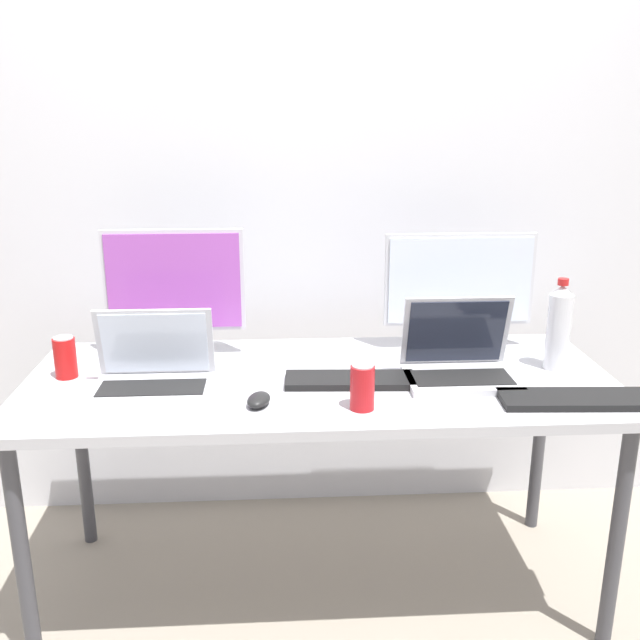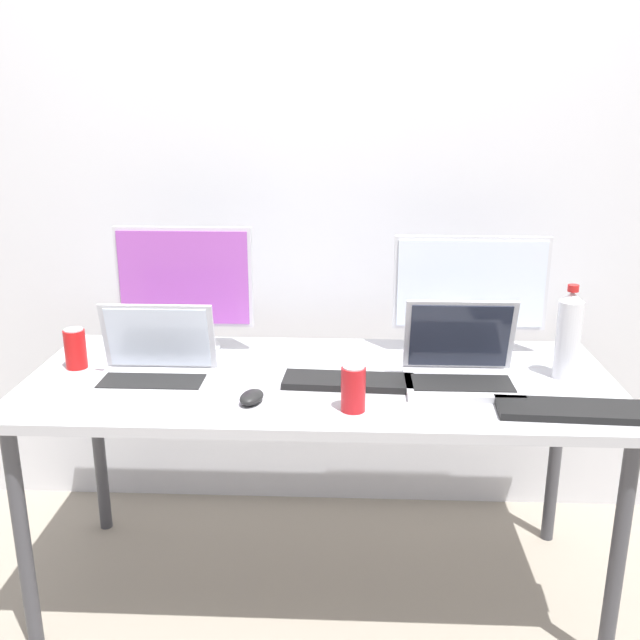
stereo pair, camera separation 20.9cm
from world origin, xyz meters
name	(u,v)px [view 1 (the left image)]	position (x,y,z in m)	size (l,w,h in m)	color
ground_plane	(320,585)	(0.00, 0.00, 0.00)	(16.00, 16.00, 0.00)	gray
wall_back	(310,170)	(0.00, 0.59, 1.30)	(7.00, 0.08, 2.60)	silver
work_desk	(320,396)	(0.00, 0.00, 0.68)	(1.76, 0.74, 0.74)	#424247
monitor_left	(175,291)	(-0.45, 0.23, 0.96)	(0.44, 0.21, 0.41)	silver
monitor_center	(459,288)	(0.47, 0.25, 0.95)	(0.49, 0.20, 0.39)	silver
laptop_silver	(154,371)	(-0.48, -0.06, 0.79)	(0.34, 0.22, 0.23)	silver
laptop_secondary	(459,360)	(0.41, -0.03, 0.80)	(0.32, 0.24, 0.25)	silver
keyboard_main	(576,399)	(0.69, -0.23, 0.75)	(0.41, 0.13, 0.02)	black
keyboard_aux	(350,380)	(0.09, -0.05, 0.75)	(0.38, 0.13, 0.02)	black
mouse_by_keyboard	(259,400)	(-0.18, -0.20, 0.76)	(0.06, 0.10, 0.03)	black
water_bottle	(559,327)	(0.73, 0.03, 0.87)	(0.07, 0.07, 0.29)	silver
soda_can_near_keyboard	(362,387)	(0.10, -0.24, 0.80)	(0.07, 0.07, 0.13)	red
soda_can_by_laptop	(65,357)	(-0.76, 0.05, 0.80)	(0.07, 0.07, 0.13)	red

